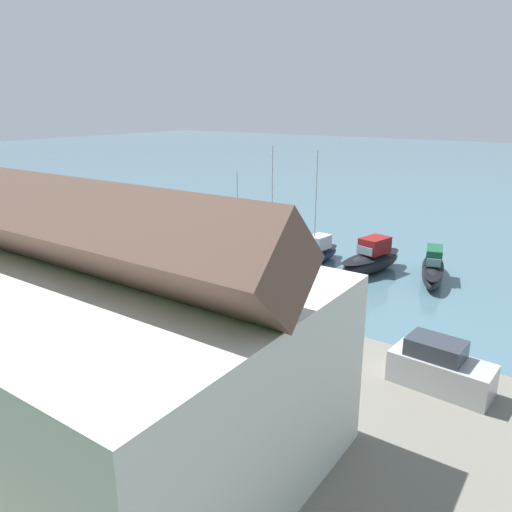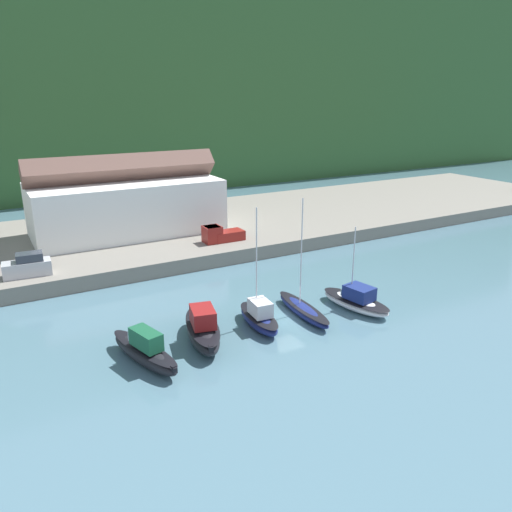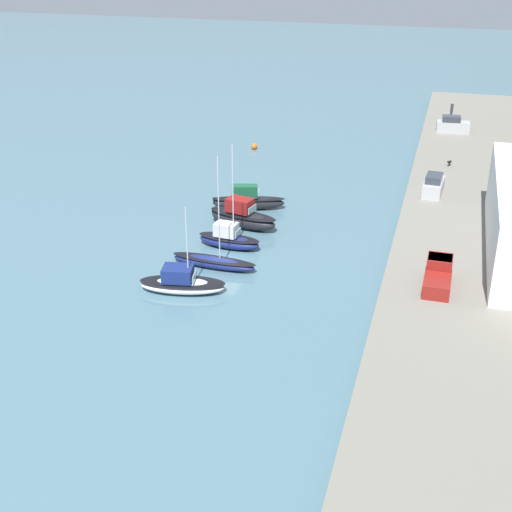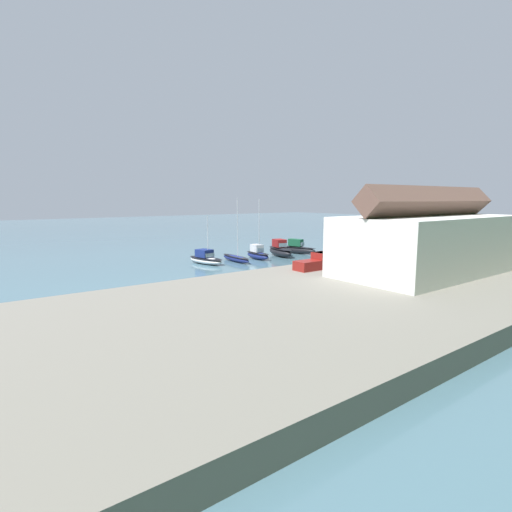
{
  "view_description": "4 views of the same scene",
  "coord_description": "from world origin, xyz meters",
  "views": [
    {
      "loc": [
        -22.26,
        36.64,
        13.3
      ],
      "look_at": [
        -0.43,
        5.17,
        1.54
      ],
      "focal_mm": 35.0,
      "sensor_mm": 36.0,
      "label": 1
    },
    {
      "loc": [
        -20.89,
        -31.84,
        17.77
      ],
      "look_at": [
        1.9,
        8.59,
        2.59
      ],
      "focal_mm": 35.0,
      "sensor_mm": 36.0,
      "label": 2
    },
    {
      "loc": [
        52.98,
        17.82,
        26.82
      ],
      "look_at": [
        1.4,
        3.28,
        1.61
      ],
      "focal_mm": 50.0,
      "sensor_mm": 36.0,
      "label": 3
    },
    {
      "loc": [
        35.75,
        50.59,
        9.78
      ],
      "look_at": [
        0.64,
        3.86,
        1.31
      ],
      "focal_mm": 28.0,
      "sensor_mm": 36.0,
      "label": 4
    }
  ],
  "objects": [
    {
      "name": "ground_plane",
      "position": [
        0.0,
        0.0,
        0.0
      ],
      "size": [
        320.0,
        320.0,
        0.0
      ],
      "primitive_type": "plane",
      "color": "slate"
    },
    {
      "name": "parked_car_1",
      "position": [
        -17.92,
        16.62,
        2.49
      ],
      "size": [
        4.32,
        2.1,
        2.16
      ],
      "rotation": [
        0.0,
        0.0,
        1.5
      ],
      "color": "#B7B7BC",
      "rests_on": "quay_promenade"
    },
    {
      "name": "person_on_quay",
      "position": [
        -50.85,
        17.38,
        2.68
      ],
      "size": [
        0.4,
        0.4,
        2.14
      ],
      "color": "#232838",
      "rests_on": "quay_promenade"
    },
    {
      "name": "mooring_buoy_0",
      "position": [
        -33.23,
        -6.72,
        0.4
      ],
      "size": [
        0.79,
        0.79,
        0.79
      ],
      "color": "orange",
      "rests_on": "ground_plane"
    },
    {
      "name": "moored_boat_2",
      "position": [
        -2.96,
        -0.51,
        0.87
      ],
      "size": [
        2.45,
        6.0,
        9.66
      ],
      "rotation": [
        0.0,
        0.0,
        -0.09
      ],
      "color": "navy",
      "rests_on": "ground_plane"
    },
    {
      "name": "moored_boat_1",
      "position": [
        -7.89,
        -0.69,
        1.07
      ],
      "size": [
        3.84,
        7.41,
        2.88
      ],
      "rotation": [
        0.0,
        0.0,
        -0.23
      ],
      "color": "black",
      "rests_on": "ground_plane"
    },
    {
      "name": "parked_car_2",
      "position": [
        -42.79,
        17.76,
        2.49
      ],
      "size": [
        2.16,
        4.34,
        2.16
      ],
      "rotation": [
        0.0,
        0.0,
        0.09
      ],
      "color": "#B7B7BC",
      "rests_on": "quay_promenade"
    },
    {
      "name": "moored_boat_0",
      "position": [
        -12.58,
        -1.53,
        0.94
      ],
      "size": [
        3.52,
        7.64,
        2.57
      ],
      "rotation": [
        0.0,
        0.0,
        0.26
      ],
      "color": "black",
      "rests_on": "ground_plane"
    },
    {
      "name": "moored_boat_3",
      "position": [
        1.32,
        -0.47,
        0.54
      ],
      "size": [
        2.05,
        7.66,
        9.9
      ],
      "rotation": [
        0.0,
        0.0,
        -0.06
      ],
      "color": "navy",
      "rests_on": "ground_plane"
    },
    {
      "name": "pickup_truck_0",
      "position": [
        2.51,
        18.04,
        2.4
      ],
      "size": [
        4.75,
        2.04,
        1.9
      ],
      "rotation": [
        0.0,
        0.0,
        1.56
      ],
      "color": "maroon",
      "rests_on": "quay_promenade"
    },
    {
      "name": "moored_boat_4",
      "position": [
        6.11,
        -1.55,
        0.76
      ],
      "size": [
        3.65,
        7.23,
        7.23
      ],
      "rotation": [
        0.0,
        0.0,
        0.18
      ],
      "color": "white",
      "rests_on": "ground_plane"
    },
    {
      "name": "dog_on_quay",
      "position": [
        -27.84,
        17.91,
        2.03
      ],
      "size": [
        0.86,
        0.62,
        0.68
      ],
      "rotation": [
        0.0,
        0.0,
        4.26
      ],
      "color": "black",
      "rests_on": "quay_promenade"
    }
  ]
}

